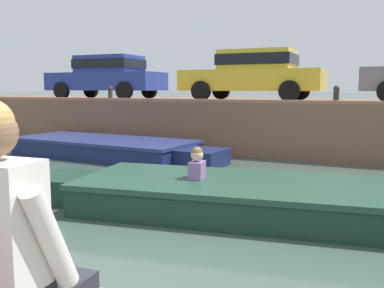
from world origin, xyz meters
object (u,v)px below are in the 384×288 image
boat_moored_west_navy (111,148)px  car_leftmost_blue (107,75)px  mooring_bollard_west (110,93)px  motorboat_passing (229,196)px  car_left_inner_yellow (254,73)px  person_seated_right (7,242)px  mooring_bollard_mid (336,94)px

boat_moored_west_navy → car_leftmost_blue: size_ratio=1.43×
mooring_bollard_west → motorboat_passing: bearing=-42.0°
motorboat_passing → car_leftmost_blue: bearing=135.5°
car_left_inner_yellow → motorboat_passing: bearing=-76.1°
person_seated_right → car_leftmost_blue: bearing=124.1°
boat_moored_west_navy → motorboat_passing: size_ratio=1.01×
car_leftmost_blue → car_left_inner_yellow: size_ratio=0.98×
car_left_inner_yellow → mooring_bollard_mid: car_left_inner_yellow is taller
boat_moored_west_navy → mooring_bollard_west: bearing=124.9°
motorboat_passing → mooring_bollard_west: mooring_bollard_west is taller
mooring_bollard_west → person_seated_right: size_ratio=0.46×
mooring_bollard_mid → mooring_bollard_west: bearing=180.0°
mooring_bollard_west → car_leftmost_blue: bearing=127.7°
mooring_bollard_mid → car_left_inner_yellow: bearing=144.0°
motorboat_passing → car_left_inner_yellow: (-1.79, 7.19, 2.07)m
boat_moored_west_navy → mooring_bollard_west: mooring_bollard_west is taller
boat_moored_west_navy → mooring_bollard_mid: mooring_bollard_mid is taller
boat_moored_west_navy → person_seated_right: 9.79m
car_left_inner_yellow → mooring_bollard_west: 4.53m
car_leftmost_blue → motorboat_passing: bearing=-44.5°
mooring_bollard_west → mooring_bollard_mid: size_ratio=1.00×
car_leftmost_blue → car_left_inner_yellow: (5.55, -0.00, 0.00)m
mooring_bollard_west → mooring_bollard_mid: (6.72, 0.00, 0.00)m
car_left_inner_yellow → boat_moored_west_navy: bearing=-127.9°
motorboat_passing → mooring_bollard_west: bearing=138.0°
car_leftmost_blue → mooring_bollard_west: 2.54m
car_leftmost_blue → mooring_bollard_west: (1.51, -1.95, -0.61)m
boat_moored_west_navy → car_leftmost_blue: bearing=126.4°
mooring_bollard_mid → motorboat_passing: bearing=-99.7°
car_leftmost_blue → mooring_bollard_west: size_ratio=9.69×
motorboat_passing → car_leftmost_blue: size_ratio=1.41×
boat_moored_west_navy → car_leftmost_blue: 5.00m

